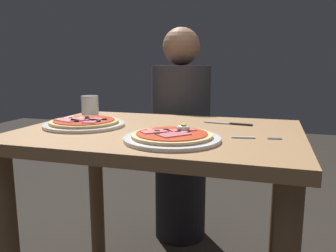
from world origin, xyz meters
TOP-DOWN VIEW (x-y plane):
  - dining_table at (0.00, 0.00)m, footprint 1.01×0.73m
  - pizza_foreground at (0.10, -0.17)m, footprint 0.30×0.30m
  - pizza_across_left at (-0.30, -0.02)m, footprint 0.31×0.31m
  - water_glass_near at (-0.41, 0.22)m, footprint 0.08×0.08m
  - fork at (0.33, -0.06)m, footprint 0.16×0.04m
  - knife at (0.24, 0.18)m, footprint 0.20×0.05m
  - diner_person at (-0.09, 0.63)m, footprint 0.32×0.32m

SIDE VIEW (x-z plane):
  - diner_person at x=-0.09m, z-range -0.03..1.15m
  - dining_table at x=0.00m, z-range 0.23..0.99m
  - fork at x=0.33m, z-range 0.75..0.76m
  - knife at x=0.24m, z-range 0.75..0.76m
  - pizza_across_left at x=-0.30m, z-range 0.75..0.78m
  - pizza_foreground at x=0.10m, z-range 0.74..0.79m
  - water_glass_near at x=-0.41m, z-range 0.75..0.84m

